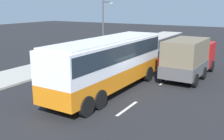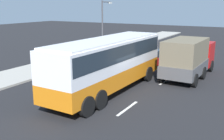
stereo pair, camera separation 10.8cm
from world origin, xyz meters
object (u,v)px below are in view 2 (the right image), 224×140
(coach_bus, at_px, (108,59))
(car_red_compact, at_px, (152,58))
(pedestrian_near_curb, at_px, (36,59))
(street_lamp, at_px, (104,23))
(cargo_truck, at_px, (189,57))

(coach_bus, bearing_deg, car_red_compact, 2.71)
(pedestrian_near_curb, xyz_separation_m, street_lamp, (8.64, -1.51, 2.57))
(coach_bus, distance_m, pedestrian_near_curb, 8.57)
(cargo_truck, bearing_deg, pedestrian_near_curb, 112.07)
(street_lamp, bearing_deg, car_red_compact, -108.12)
(pedestrian_near_curb, bearing_deg, coach_bus, -24.47)
(car_red_compact, distance_m, pedestrian_near_curb, 10.38)
(coach_bus, height_order, street_lamp, street_lamp)
(coach_bus, relative_size, pedestrian_near_curb, 6.69)
(coach_bus, height_order, cargo_truck, coach_bus)
(car_red_compact, bearing_deg, cargo_truck, -113.11)
(coach_bus, height_order, pedestrian_near_curb, coach_bus)
(coach_bus, relative_size, car_red_compact, 2.55)
(coach_bus, distance_m, car_red_compact, 8.44)
(cargo_truck, height_order, pedestrian_near_curb, cargo_truck)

